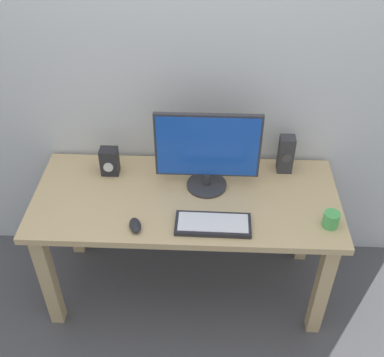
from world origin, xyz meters
TOP-DOWN VIEW (x-y plane):
  - ground_plane at (0.00, 0.00)m, footprint 6.00×6.00m
  - wall_back at (0.00, 0.38)m, footprint 2.69×0.04m
  - desk at (0.00, 0.00)m, footprint 1.58×0.68m
  - monitor at (0.11, 0.10)m, footprint 0.53×0.21m
  - keyboard_primary at (0.14, -0.21)m, footprint 0.37×0.16m
  - mouse at (-0.23, -0.24)m, footprint 0.08×0.11m
  - speaker_right at (0.53, 0.24)m, footprint 0.08×0.08m
  - audio_controller at (-0.42, 0.18)m, footprint 0.09×0.09m
  - coffee_mug at (0.70, -0.18)m, footprint 0.08×0.08m

SIDE VIEW (x-z plane):
  - ground_plane at x=0.00m, z-range 0.00..0.00m
  - desk at x=0.00m, z-range 0.25..0.97m
  - keyboard_primary at x=0.14m, z-range 0.72..0.75m
  - mouse at x=-0.23m, z-range 0.72..0.76m
  - coffee_mug at x=0.70m, z-range 0.72..0.80m
  - audio_controller at x=-0.42m, z-range 0.72..0.87m
  - speaker_right at x=0.53m, z-range 0.72..0.93m
  - monitor at x=0.11m, z-range 0.73..1.16m
  - wall_back at x=0.00m, z-range 0.00..3.00m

